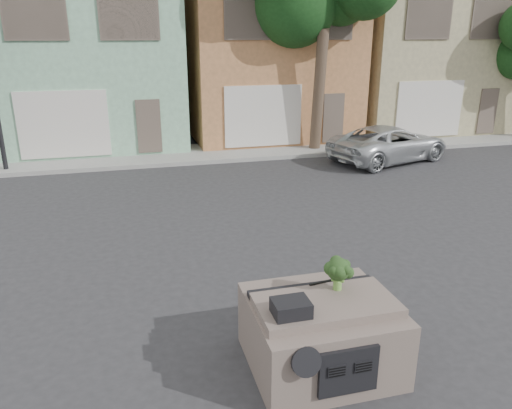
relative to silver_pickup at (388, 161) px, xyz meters
name	(u,v)px	position (x,y,z in m)	size (l,w,h in m)	color
ground_plane	(263,273)	(-7.10, -7.78, 0.00)	(120.00, 120.00, 0.00)	#303033
sidewalk	(191,154)	(-7.10, 2.72, 0.07)	(40.00, 3.00, 0.15)	gray
townhouse_mint	(92,53)	(-10.60, 6.72, 3.77)	(7.20, 8.20, 7.55)	#8ABE9A
townhouse_tan	(262,51)	(-3.10, 6.72, 3.77)	(7.20, 8.20, 7.55)	#B47849
townhouse_beige	(406,50)	(4.40, 6.72, 3.77)	(7.20, 8.20, 7.55)	tan
silver_pickup	(388,161)	(0.00, 0.00, 0.00)	(2.21, 4.80, 1.33)	silver
tree_near	(321,42)	(-2.10, 2.02, 4.25)	(4.40, 4.00, 8.50)	#163B15
car_dashboard	(321,331)	(-7.10, -10.78, 0.56)	(2.00, 1.80, 1.12)	#6C5D54
instrument_hump	(291,308)	(-7.68, -11.13, 1.22)	(0.48, 0.38, 0.20)	black
wiper_arm	(330,280)	(-6.82, -10.40, 1.13)	(0.70, 0.03, 0.02)	black
broccoli	(338,274)	(-6.82, -10.65, 1.37)	(0.40, 0.40, 0.49)	#1D3515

